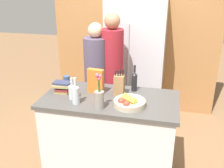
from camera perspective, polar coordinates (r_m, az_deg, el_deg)
name	(u,v)px	position (r m, az deg, el deg)	size (l,w,h in m)	color
kitchen_island	(110,135)	(2.97, -0.41, -11.10)	(1.43, 0.74, 0.93)	silver
back_wall_wood	(135,32)	(4.25, 5.08, 11.31)	(2.63, 0.12, 2.60)	#9E6B3D
refrigerator	(135,61)	(3.98, 5.13, 5.06)	(0.84, 0.62, 1.86)	#B7B7BC
fruit_bowl	(129,102)	(2.57, 3.75, -4.00)	(0.32, 0.32, 0.10)	tan
knife_block	(119,85)	(2.77, 1.59, -0.20)	(0.11, 0.09, 0.29)	olive
flower_vase	(99,97)	(2.49, -2.80, -2.90)	(0.09, 0.09, 0.36)	gray
cereal_box	(96,81)	(2.82, -3.54, 0.62)	(0.18, 0.08, 0.27)	orange
coffee_mug	(67,80)	(3.15, -9.83, 0.94)	(0.08, 0.12, 0.09)	#334770
book_stack	(62,87)	(2.91, -10.74, -0.60)	(0.19, 0.16, 0.12)	#99844C
bottle_oil	(134,81)	(2.88, 4.88, 0.69)	(0.06, 0.06, 0.30)	black
bottle_vinegar	(76,93)	(2.61, -7.91, -2.04)	(0.08, 0.08, 0.27)	#B2BCC1
bottle_wine	(72,91)	(2.72, -8.66, -1.45)	(0.08, 0.08, 0.23)	#B2BCC1
person_at_sink	(96,76)	(3.47, -3.42, 1.84)	(0.32, 0.32, 1.59)	#383842
person_in_blue	(112,70)	(3.44, 0.05, 3.14)	(0.29, 0.29, 1.70)	#383842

